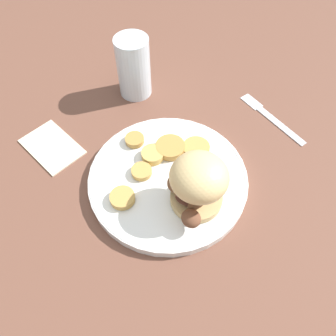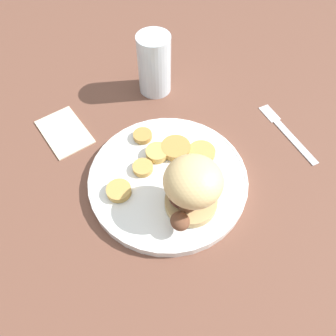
% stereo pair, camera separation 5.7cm
% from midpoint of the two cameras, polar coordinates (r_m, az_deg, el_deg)
% --- Properties ---
extents(ground_plane, '(4.00, 4.00, 0.00)m').
position_cam_midpoint_polar(ground_plane, '(0.61, -2.68, -2.61)').
color(ground_plane, brown).
extents(dinner_plate, '(0.29, 0.29, 0.02)m').
position_cam_midpoint_polar(dinner_plate, '(0.60, -2.72, -2.04)').
color(dinner_plate, white).
rests_on(dinner_plate, ground_plane).
extents(sandwich, '(0.10, 0.12, 0.11)m').
position_cam_midpoint_polar(sandwich, '(0.52, 2.14, -2.93)').
color(sandwich, tan).
rests_on(sandwich, dinner_plate).
extents(potato_round_0, '(0.04, 0.04, 0.01)m').
position_cam_midpoint_polar(potato_round_0, '(0.61, -5.34, 2.17)').
color(potato_round_0, tan).
rests_on(potato_round_0, dinner_plate).
extents(potato_round_1, '(0.05, 0.05, 0.01)m').
position_cam_midpoint_polar(potato_round_1, '(0.63, 2.15, 3.46)').
color(potato_round_1, tan).
rests_on(potato_round_1, dinner_plate).
extents(potato_round_2, '(0.06, 0.06, 0.01)m').
position_cam_midpoint_polar(potato_round_2, '(0.62, -2.22, 3.42)').
color(potato_round_2, '#BC8942').
rests_on(potato_round_2, dinner_plate).
extents(potato_round_3, '(0.04, 0.04, 0.01)m').
position_cam_midpoint_polar(potato_round_3, '(0.57, -10.81, -5.34)').
color(potato_round_3, tan).
rests_on(potato_round_3, dinner_plate).
extents(potato_round_4, '(0.04, 0.04, 0.01)m').
position_cam_midpoint_polar(potato_round_4, '(0.64, -8.38, 4.74)').
color(potato_round_4, '#BC8942').
rests_on(potato_round_4, dinner_plate).
extents(potato_round_5, '(0.04, 0.04, 0.01)m').
position_cam_midpoint_polar(potato_round_5, '(0.60, -7.36, -0.77)').
color(potato_round_5, tan).
rests_on(potato_round_5, dinner_plate).
extents(fork, '(0.18, 0.06, 0.00)m').
position_cam_midpoint_polar(fork, '(0.73, 15.36, 8.36)').
color(fork, silver).
rests_on(fork, ground_plane).
extents(drinking_glass, '(0.07, 0.07, 0.13)m').
position_cam_midpoint_polar(drinking_glass, '(0.73, -8.33, 16.85)').
color(drinking_glass, silver).
rests_on(drinking_glass, ground_plane).
extents(napkin, '(0.13, 0.09, 0.01)m').
position_cam_midpoint_polar(napkin, '(0.71, -21.82, 3.41)').
color(napkin, beige).
rests_on(napkin, ground_plane).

